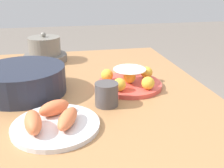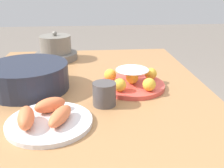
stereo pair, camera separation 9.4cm
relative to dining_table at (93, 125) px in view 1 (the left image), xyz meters
The scene contains 6 objects.
dining_table is the anchor object (origin of this frame).
cake_plate 0.23m from the dining_table, 53.66° to the right, with size 0.25×0.25×0.08m.
serving_bowl 0.30m from the dining_table, 59.80° to the left, with size 0.30×0.30×0.10m.
seafood_platter 0.21m from the dining_table, 137.90° to the left, with size 0.25×0.25×0.07m.
cup_near 0.13m from the dining_table, 117.92° to the right, with size 0.08×0.08×0.08m.
warming_pot 0.58m from the dining_table, 17.63° to the left, with size 0.22×0.22×0.15m.
Camera 1 is at (-0.80, 0.09, 1.09)m, focal length 42.00 mm.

